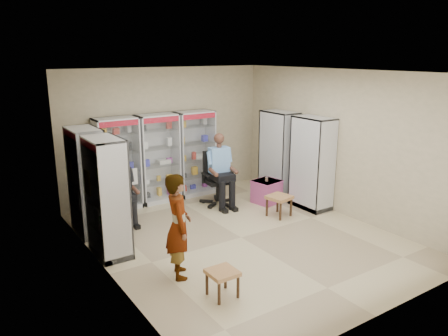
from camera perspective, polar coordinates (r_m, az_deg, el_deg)
floor at (r=8.18m, az=2.25°, el=-9.05°), size 6.00×6.00×0.00m
room_shell at (r=7.60m, az=2.40°, el=4.65°), size 5.02×6.02×3.01m
cabinet_back_left at (r=9.59m, az=-13.72°, el=0.47°), size 0.90×0.50×2.00m
cabinet_back_mid at (r=9.94m, az=-8.58°, el=1.23°), size 0.90×0.50×2.00m
cabinet_back_right at (r=10.36m, az=-3.83°, el=1.93°), size 0.90×0.50×2.00m
cabinet_right_far at (r=10.38m, az=7.15°, el=1.87°), size 0.90×0.50×2.00m
cabinet_right_near at (r=9.60m, az=11.41°, el=0.62°), size 0.90×0.50×2.00m
cabinet_left_far at (r=8.47m, az=-17.44°, el=-1.70°), size 0.90×0.50×2.00m
cabinet_left_near at (r=7.46m, az=-15.02°, el=-3.74°), size 0.90×0.50×2.00m
wooden_chair at (r=9.00m, az=-13.40°, el=-3.98°), size 0.42×0.42×0.94m
seated_customer at (r=8.89m, az=-13.36°, el=-2.85°), size 0.44×0.60×1.34m
office_chair at (r=9.72m, az=-0.85°, el=-1.36°), size 0.73×0.73×1.20m
seated_shopkeeper at (r=9.63m, az=-0.70°, el=-0.49°), size 0.58×0.75×1.53m
pink_trunk at (r=9.96m, az=5.59°, el=-3.08°), size 0.63×0.61×0.52m
tea_glass at (r=9.83m, az=5.58°, el=-1.45°), size 0.07×0.07×0.09m
woven_stool_a at (r=9.19m, az=7.19°, el=-4.93°), size 0.52×0.52×0.44m
woven_stool_b at (r=6.29m, az=-0.21°, el=-14.83°), size 0.39×0.39×0.39m
standing_man at (r=6.60m, az=-5.97°, el=-7.55°), size 0.57×0.69×1.62m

